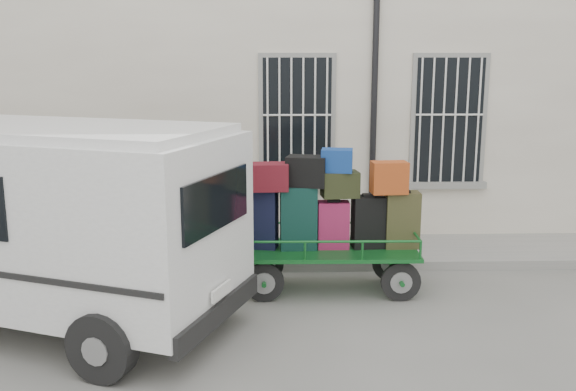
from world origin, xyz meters
The scene contains 5 objects.
ground centered at (0.00, 0.00, 0.00)m, with size 80.00×80.00×0.00m, color slate.
building centered at (0.00, 5.50, 3.00)m, with size 24.00×5.15×6.00m.
sidewalk centered at (0.00, 2.20, 0.07)m, with size 24.00×1.70×0.15m, color gray.
luggage_cart centered at (-0.05, 0.53, 1.09)m, with size 2.95×1.16×2.08m.
van centered at (-3.81, -0.55, 1.46)m, with size 5.45×3.79×2.55m.
Camera 1 is at (-0.91, -8.37, 3.31)m, focal length 40.00 mm.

